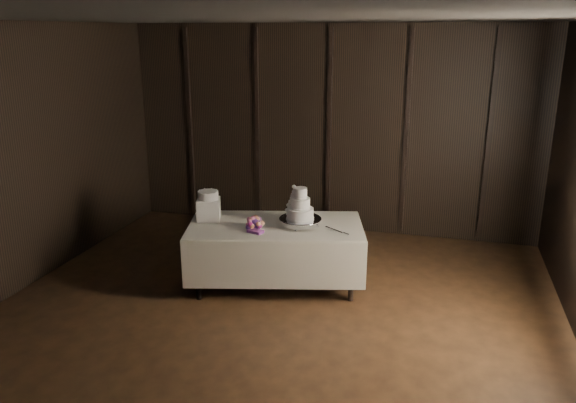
{
  "coord_description": "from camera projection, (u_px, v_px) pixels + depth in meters",
  "views": [
    {
      "loc": [
        1.57,
        -4.48,
        2.89
      ],
      "look_at": [
        -0.03,
        1.33,
        1.05
      ],
      "focal_mm": 35.0,
      "sensor_mm": 36.0,
      "label": 1
    }
  ],
  "objects": [
    {
      "name": "small_cake",
      "position": [
        208.0,
        195.0,
        6.52
      ],
      "size": [
        0.25,
        0.25,
        0.1
      ],
      "primitive_type": "cylinder",
      "rotation": [
        0.0,
        0.0,
        -0.03
      ],
      "color": "white",
      "rests_on": "box_pedestal"
    },
    {
      "name": "cake_knife",
      "position": [
        334.0,
        230.0,
        6.25
      ],
      "size": [
        0.31,
        0.24,
        0.01
      ],
      "primitive_type": "cube",
      "rotation": [
        0.0,
        0.0,
        -0.63
      ],
      "color": "silver",
      "rests_on": "display_table"
    },
    {
      "name": "cake_stand",
      "position": [
        300.0,
        222.0,
        6.38
      ],
      "size": [
        0.6,
        0.6,
        0.09
      ],
      "primitive_type": "cylinder",
      "rotation": [
        0.0,
        0.0,
        -0.29
      ],
      "color": "silver",
      "rests_on": "display_table"
    },
    {
      "name": "display_table",
      "position": [
        276.0,
        252.0,
        6.53
      ],
      "size": [
        2.19,
        1.5,
        0.76
      ],
      "rotation": [
        0.0,
        0.0,
        0.25
      ],
      "color": "beige",
      "rests_on": "ground"
    },
    {
      "name": "wedding_cake",
      "position": [
        298.0,
        207.0,
        6.32
      ],
      "size": [
        0.35,
        0.3,
        0.36
      ],
      "rotation": [
        0.0,
        0.0,
        -0.34
      ],
      "color": "white",
      "rests_on": "cake_stand"
    },
    {
      "name": "bouquet",
      "position": [
        255.0,
        224.0,
        6.28
      ],
      "size": [
        0.38,
        0.44,
        0.18
      ],
      "primitive_type": null,
      "rotation": [
        0.0,
        0.0,
        -0.29
      ],
      "color": "#C55881",
      "rests_on": "display_table"
    },
    {
      "name": "room",
      "position": [
        251.0,
        196.0,
        4.94
      ],
      "size": [
        6.08,
        7.08,
        3.08
      ],
      "color": "black",
      "rests_on": "ground"
    },
    {
      "name": "box_pedestal",
      "position": [
        209.0,
        209.0,
        6.57
      ],
      "size": [
        0.33,
        0.33,
        0.25
      ],
      "primitive_type": "cube",
      "rotation": [
        0.0,
        0.0,
        0.31
      ],
      "color": "white",
      "rests_on": "display_table"
    }
  ]
}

